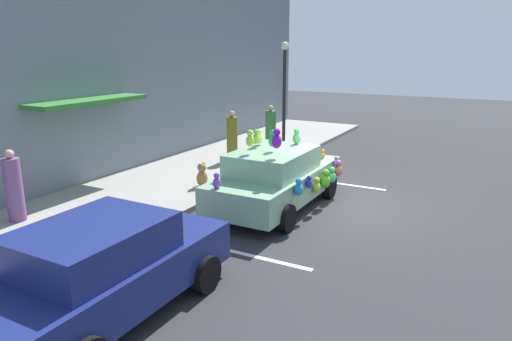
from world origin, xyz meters
TOP-DOWN VIEW (x-y plane):
  - ground_plane at (0.00, 0.00)m, footprint 60.00×60.00m
  - sidewalk at (0.00, 5.00)m, footprint 24.00×4.00m
  - storefront_building at (-0.02, 7.14)m, footprint 24.00×1.25m
  - parking_stripe_front at (1.85, 1.00)m, footprint 0.12×3.60m
  - parking_stripe_rear at (-3.81, 1.00)m, footprint 0.12×3.60m
  - plush_covered_car at (-1.02, 1.31)m, footprint 4.46×2.18m
  - parked_sedan_behind at (-6.71, 1.39)m, footprint 4.10×2.02m
  - teddy_bear_on_sidewalk at (-0.73, 3.81)m, footprint 0.36×0.30m
  - street_lamp_post at (4.03, 3.50)m, footprint 0.28×0.28m
  - pedestrian_near_shopfront at (-5.00, 5.95)m, footprint 0.38×0.38m
  - pedestrian_walking_past at (3.80, 3.92)m, footprint 0.38×0.38m
  - pedestrian_by_lamp at (2.41, 4.72)m, footprint 0.37×0.37m

SIDE VIEW (x-z plane):
  - ground_plane at x=0.00m, z-range 0.00..0.00m
  - parking_stripe_front at x=1.85m, z-range 0.00..0.01m
  - parking_stripe_rear at x=-3.81m, z-range 0.00..0.01m
  - sidewalk at x=0.00m, z-range 0.00..0.15m
  - teddy_bear_on_sidewalk at x=-0.73m, z-range 0.12..0.81m
  - parked_sedan_behind at x=-6.71m, z-range 0.02..1.56m
  - plush_covered_car at x=-1.02m, z-range -0.30..1.92m
  - pedestrian_near_shopfront at x=-5.00m, z-range 0.08..1.73m
  - pedestrian_by_lamp at x=2.41m, z-range 0.08..1.82m
  - pedestrian_walking_past at x=3.80m, z-range 0.08..1.90m
  - street_lamp_post at x=4.03m, z-range 0.59..4.62m
  - storefront_building at x=-0.02m, z-range -0.01..6.39m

